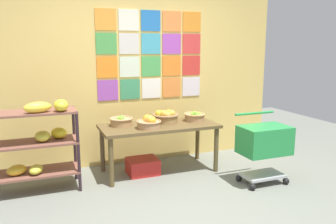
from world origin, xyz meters
name	(u,v)px	position (x,y,z in m)	size (l,w,h in m)	color
ground	(185,215)	(0.00, 0.00, 0.00)	(9.51, 9.51, 0.00)	slate
back_wall_with_art	(134,62)	(0.01, 1.79, 1.44)	(4.37, 0.07, 2.87)	#E3BE63
banana_shelf_unit	(39,140)	(-1.31, 1.15, 0.61)	(0.93, 0.44, 1.08)	#2B1C23
display_table	(159,130)	(0.18, 1.24, 0.57)	(1.53, 0.68, 0.64)	brown
fruit_basket_back_right	(165,117)	(0.29, 1.32, 0.73)	(0.36, 0.36, 0.19)	#9B7846
fruit_basket_right	(121,121)	(-0.30, 1.38, 0.70)	(0.30, 0.30, 0.14)	tan
fruit_basket_left	(195,116)	(0.72, 1.30, 0.70)	(0.30, 0.30, 0.14)	tan
fruit_basket_centre	(149,122)	(0.00, 1.11, 0.72)	(0.32, 0.32, 0.17)	tan
produce_crate_under_table	(143,166)	(-0.06, 1.24, 0.10)	(0.40, 0.34, 0.20)	red
shopping_cart	(264,143)	(1.23, 0.40, 0.51)	(0.59, 0.43, 0.85)	black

